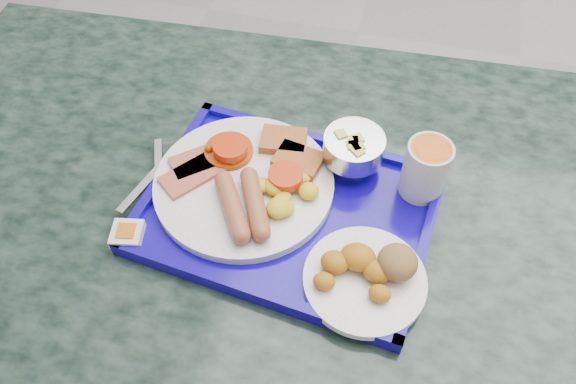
# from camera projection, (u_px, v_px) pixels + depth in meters

# --- Properties ---
(floor) EXTENTS (6.00, 6.00, 0.00)m
(floor) POSITION_uv_depth(u_px,v_px,m) (520.00, 182.00, 1.88)
(floor) COLOR gray
(floor) RESTS_ON ground
(table) EXTENTS (1.33, 0.93, 0.81)m
(table) POSITION_uv_depth(u_px,v_px,m) (281.00, 298.00, 0.96)
(table) COLOR gray
(table) RESTS_ON floor
(tray) EXTENTS (0.43, 0.34, 0.02)m
(tray) POSITION_uv_depth(u_px,v_px,m) (288.00, 211.00, 0.80)
(tray) COLOR #100397
(tray) RESTS_ON table
(main_plate) EXTENTS (0.26, 0.26, 0.04)m
(main_plate) POSITION_uv_depth(u_px,v_px,m) (249.00, 181.00, 0.81)
(main_plate) COLOR white
(main_plate) RESTS_ON tray
(bread_plate) EXTENTS (0.16, 0.16, 0.05)m
(bread_plate) POSITION_uv_depth(u_px,v_px,m) (369.00, 273.00, 0.72)
(bread_plate) COLOR white
(bread_plate) RESTS_ON tray
(fruit_bowl) EXTENTS (0.09, 0.09, 0.06)m
(fruit_bowl) POSITION_uv_depth(u_px,v_px,m) (354.00, 148.00, 0.81)
(fruit_bowl) COLOR silver
(fruit_bowl) RESTS_ON tray
(juice_cup) EXTENTS (0.06, 0.06, 0.09)m
(juice_cup) POSITION_uv_depth(u_px,v_px,m) (426.00, 168.00, 0.78)
(juice_cup) COLOR silver
(juice_cup) RESTS_ON tray
(spoon) EXTENTS (0.09, 0.17, 0.01)m
(spoon) POSITION_uv_depth(u_px,v_px,m) (188.00, 147.00, 0.86)
(spoon) COLOR silver
(spoon) RESTS_ON tray
(knife) EXTENTS (0.06, 0.17, 0.00)m
(knife) POSITION_uv_depth(u_px,v_px,m) (157.00, 170.00, 0.84)
(knife) COLOR silver
(knife) RESTS_ON tray
(jam_packet) EXTENTS (0.05, 0.05, 0.02)m
(jam_packet) POSITION_uv_depth(u_px,v_px,m) (127.00, 234.00, 0.76)
(jam_packet) COLOR silver
(jam_packet) RESTS_ON tray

